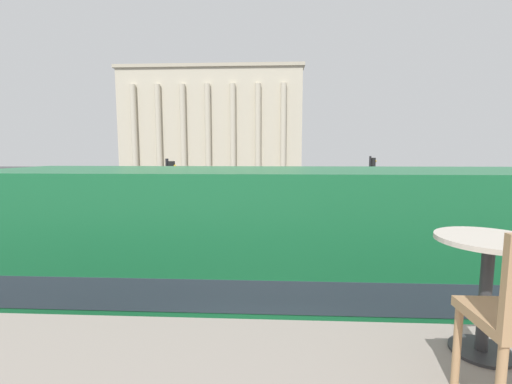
# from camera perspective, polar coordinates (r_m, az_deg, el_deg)

# --- Properties ---
(double_decker_bus) EXTENTS (10.74, 2.69, 4.10)m
(double_decker_bus) POSITION_cam_1_polar(r_m,az_deg,el_deg) (5.91, 10.99, -14.13)
(double_decker_bus) COLOR black
(double_decker_bus) RESTS_ON ground_plane
(cafe_dining_table) EXTENTS (0.60, 0.60, 0.73)m
(cafe_dining_table) POSITION_cam_1_polar(r_m,az_deg,el_deg) (2.53, 34.12, -10.54)
(cafe_dining_table) COLOR #2D2D30
(cafe_dining_table) RESTS_ON cafe_floor_slab
(plaza_building_left) EXTENTS (29.05, 16.88, 17.60)m
(plaza_building_left) POSITION_cam_1_polar(r_m,az_deg,el_deg) (61.20, -6.56, 10.74)
(plaza_building_left) COLOR beige
(plaza_building_left) RESTS_ON ground_plane
(traffic_light_near) EXTENTS (0.42, 0.24, 4.13)m
(traffic_light_near) POSITION_cam_1_polar(r_m,az_deg,el_deg) (13.89, -14.19, -0.56)
(traffic_light_near) COLOR black
(traffic_light_near) RESTS_ON ground_plane
(traffic_light_mid) EXTENTS (0.42, 0.24, 4.16)m
(traffic_light_mid) POSITION_cam_1_polar(r_m,az_deg,el_deg) (20.98, 18.57, 1.72)
(traffic_light_mid) COLOR black
(traffic_light_mid) RESTS_ON ground_plane
(car_black) EXTENTS (4.20, 1.93, 1.35)m
(car_black) POSITION_cam_1_polar(r_m,az_deg,el_deg) (22.65, 3.32, -2.71)
(car_black) COLOR black
(car_black) RESTS_ON ground_plane
(pedestrian_olive) EXTENTS (0.32, 0.32, 1.81)m
(pedestrian_olive) POSITION_cam_1_polar(r_m,az_deg,el_deg) (30.66, -10.80, 0.29)
(pedestrian_olive) COLOR #282B33
(pedestrian_olive) RESTS_ON ground_plane
(pedestrian_blue) EXTENTS (0.32, 0.32, 1.73)m
(pedestrian_blue) POSITION_cam_1_polar(r_m,az_deg,el_deg) (28.93, -2.91, -0.08)
(pedestrian_blue) COLOR #282B33
(pedestrian_blue) RESTS_ON ground_plane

